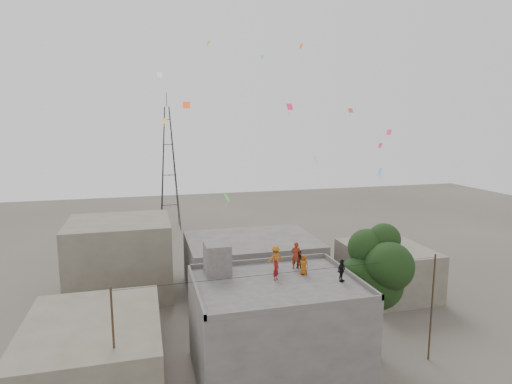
{
  "coord_description": "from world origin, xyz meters",
  "views": [
    {
      "loc": [
        -7.57,
        -23.79,
        15.88
      ],
      "look_at": [
        -0.48,
        3.06,
        11.3
      ],
      "focal_mm": 30.0,
      "sensor_mm": 36.0,
      "label": 1
    }
  ],
  "objects_px": {
    "stair_head_box": "(217,259)",
    "person_red_adult": "(296,255)",
    "tree": "(378,269)",
    "transmission_tower": "(169,169)",
    "person_dark_adult": "(341,270)"
  },
  "relations": [
    {
      "from": "stair_head_box",
      "to": "person_dark_adult",
      "type": "distance_m",
      "value": 7.93
    },
    {
      "from": "transmission_tower",
      "to": "person_red_adult",
      "type": "distance_m",
      "value": 38.35
    },
    {
      "from": "stair_head_box",
      "to": "tree",
      "type": "bearing_deg",
      "value": -10.74
    },
    {
      "from": "tree",
      "to": "stair_head_box",
      "type": "bearing_deg",
      "value": 169.26
    },
    {
      "from": "person_dark_adult",
      "to": "person_red_adult",
      "type": "bearing_deg",
      "value": 89.35
    },
    {
      "from": "tree",
      "to": "person_red_adult",
      "type": "height_order",
      "value": "tree"
    },
    {
      "from": "stair_head_box",
      "to": "person_dark_adult",
      "type": "relative_size",
      "value": 1.41
    },
    {
      "from": "tree",
      "to": "person_red_adult",
      "type": "xyz_separation_m",
      "value": [
        -5.3,
        1.6,
        0.92
      ]
    },
    {
      "from": "stair_head_box",
      "to": "person_red_adult",
      "type": "distance_m",
      "value": 5.28
    },
    {
      "from": "tree",
      "to": "transmission_tower",
      "type": "relative_size",
      "value": 0.45
    },
    {
      "from": "tree",
      "to": "transmission_tower",
      "type": "height_order",
      "value": "transmission_tower"
    },
    {
      "from": "stair_head_box",
      "to": "person_red_adult",
      "type": "xyz_separation_m",
      "value": [
        5.27,
        -0.41,
        -0.08
      ]
    },
    {
      "from": "stair_head_box",
      "to": "person_red_adult",
      "type": "relative_size",
      "value": 1.09
    },
    {
      "from": "person_dark_adult",
      "to": "tree",
      "type": "bearing_deg",
      "value": -11.54
    },
    {
      "from": "transmission_tower",
      "to": "person_dark_adult",
      "type": "bearing_deg",
      "value": -78.93
    }
  ]
}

